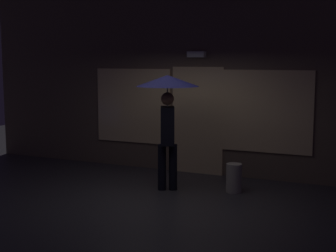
% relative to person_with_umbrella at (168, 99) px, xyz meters
% --- Properties ---
extents(ground_plane, '(18.00, 18.00, 0.00)m').
position_rel_person_with_umbrella_xyz_m(ground_plane, '(0.02, -0.72, -1.65)').
color(ground_plane, '#38353A').
extents(building_facade, '(10.26, 0.48, 3.97)m').
position_rel_person_with_umbrella_xyz_m(building_facade, '(0.02, 1.63, 0.32)').
color(building_facade, brown).
rests_on(building_facade, ground).
extents(person_with_umbrella, '(1.12, 1.12, 2.08)m').
position_rel_person_with_umbrella_xyz_m(person_with_umbrella, '(0.00, 0.00, 0.00)').
color(person_with_umbrella, black).
rests_on(person_with_umbrella, ground).
extents(sidewalk_bollard, '(0.28, 0.28, 0.51)m').
position_rel_person_with_umbrella_xyz_m(sidewalk_bollard, '(1.14, 0.34, -1.39)').
color(sidewalk_bollard, '#B2A899').
rests_on(sidewalk_bollard, ground).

